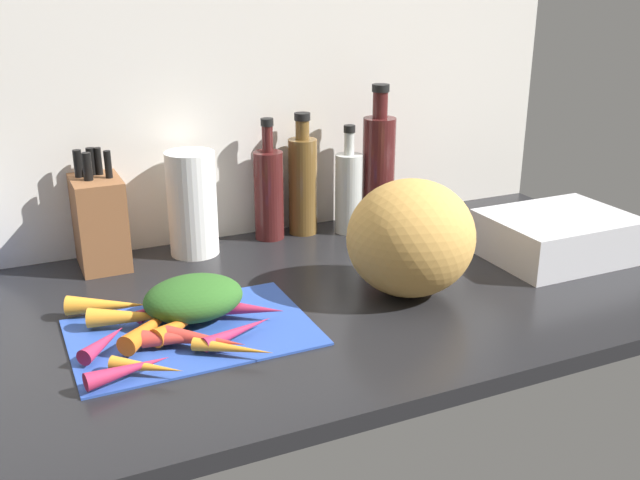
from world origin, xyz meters
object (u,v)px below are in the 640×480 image
at_px(carrot_7, 205,339).
at_px(bottle_0, 269,193).
at_px(bottle_1, 303,183).
at_px(carrot_6, 147,367).
at_px(carrot_4, 104,342).
at_px(carrot_3, 129,369).
at_px(cutting_board, 192,331).
at_px(carrot_5, 238,331).
at_px(carrot_10, 136,317).
at_px(dish_rack, 558,236).
at_px(carrot_8, 181,324).
at_px(carrot_2, 182,338).
at_px(carrot_11, 153,325).
at_px(knife_block, 99,220).
at_px(bottle_3, 378,170).
at_px(bottle_2, 349,191).
at_px(carrot_0, 233,348).
at_px(carrot_12, 107,305).
at_px(paper_towel_roll, 192,204).
at_px(carrot_9, 247,309).
at_px(carrot_1, 167,305).
at_px(winter_squash, 411,238).

bearing_deg(carrot_7, bottle_0, 58.20).
bearing_deg(carrot_7, bottle_1, 51.38).
xyz_separation_m(carrot_6, carrot_7, (0.10, 0.04, 0.00)).
bearing_deg(carrot_4, carrot_3, -79.51).
bearing_deg(cutting_board, carrot_5, -45.24).
bearing_deg(carrot_10, carrot_6, -95.72).
bearing_deg(dish_rack, carrot_8, -177.96).
distance_m(carrot_2, carrot_8, 0.05).
xyz_separation_m(carrot_11, knife_block, (-0.02, 0.37, 0.07)).
bearing_deg(bottle_3, bottle_2, 177.50).
distance_m(carrot_10, bottle_2, 0.63).
xyz_separation_m(carrot_0, carrot_6, (-0.13, -0.00, 0.00)).
bearing_deg(carrot_0, cutting_board, 107.54).
relative_size(carrot_2, carrot_12, 0.89).
height_order(cutting_board, paper_towel_roll, paper_towel_roll).
distance_m(carrot_5, bottle_1, 0.56).
relative_size(bottle_2, dish_rack, 0.86).
xyz_separation_m(carrot_11, bottle_3, (0.61, 0.34, 0.12)).
relative_size(carrot_7, bottle_0, 0.49).
distance_m(carrot_4, carrot_11, 0.09).
bearing_deg(bottle_1, carrot_9, -125.19).
xyz_separation_m(carrot_8, carrot_9, (0.12, 0.01, 0.00)).
bearing_deg(carrot_8, carrot_1, 90.13).
bearing_deg(bottle_2, carrot_0, -133.13).
relative_size(knife_block, dish_rack, 0.82).
bearing_deg(carrot_11, carrot_7, -51.62).
xyz_separation_m(carrot_1, bottle_1, (0.39, 0.30, 0.10)).
xyz_separation_m(carrot_11, bottle_0, (0.35, 0.38, 0.08)).
distance_m(carrot_0, carrot_12, 0.28).
xyz_separation_m(bottle_3, dish_rack, (0.25, -0.33, -0.09)).
bearing_deg(bottle_0, cutting_board, -126.57).
distance_m(carrot_0, carrot_5, 0.06).
relative_size(carrot_2, carrot_10, 0.78).
bearing_deg(carrot_12, carrot_10, -61.22).
bearing_deg(winter_squash, bottle_2, 81.84).
height_order(carrot_0, carrot_12, carrot_12).
height_order(carrot_4, carrot_9, carrot_9).
height_order(carrot_6, bottle_0, bottle_0).
relative_size(carrot_11, bottle_2, 0.64).
height_order(carrot_5, bottle_0, bottle_0).
height_order(carrot_9, dish_rack, dish_rack).
bearing_deg(carrot_8, carrot_4, -178.03).
xyz_separation_m(carrot_8, knife_block, (-0.06, 0.39, 0.07)).
height_order(carrot_10, bottle_1, bottle_1).
xyz_separation_m(cutting_board, carrot_11, (-0.06, 0.01, 0.02)).
bearing_deg(knife_block, carrot_5, -71.85).
xyz_separation_m(carrot_3, bottle_3, (0.67, 0.46, 0.12)).
bearing_deg(carrot_12, carrot_5, -44.74).
bearing_deg(carrot_1, bottle_3, 24.79).
distance_m(carrot_9, paper_towel_roll, 0.37).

